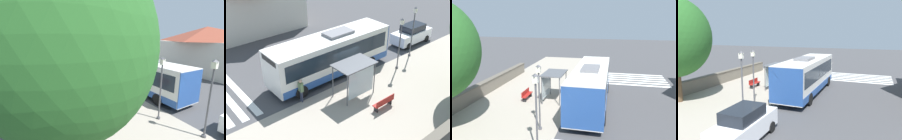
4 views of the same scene
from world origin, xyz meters
TOP-DOWN VIEW (x-y plane):
  - ground_plane at (0.00, 0.00)m, footprint 120.00×120.00m
  - sidewalk_plaza at (-4.50, 0.00)m, footprint 9.00×44.00m
  - stone_wall at (-8.55, 0.00)m, footprint 0.60×20.00m
  - bus at (1.62, 0.46)m, footprint 2.74×10.36m
  - bus_shelter at (-1.81, 1.03)m, footprint 1.82×2.84m
  - pedestrian at (-0.00, 4.35)m, footprint 0.34×0.24m
  - bench at (-4.13, 0.58)m, footprint 0.40×1.70m
  - street_lamp_near at (-0.40, -7.03)m, footprint 0.28×0.28m
  - street_lamp_far at (-1.19, -4.34)m, footprint 0.28×0.28m
  - parked_car_behind_bus at (1.35, -9.51)m, footprint 1.85×4.39m

SIDE VIEW (x-z plane):
  - ground_plane at x=0.00m, z-range 0.00..0.00m
  - sidewalk_plaza at x=-4.50m, z-range 0.00..0.02m
  - bench at x=-4.13m, z-range 0.04..0.92m
  - stone_wall at x=-8.55m, z-range 0.01..1.29m
  - parked_car_behind_bus at x=1.35m, z-range -0.02..1.86m
  - pedestrian at x=0.00m, z-range 0.16..1.94m
  - bus at x=1.62m, z-range 0.07..3.55m
  - bus_shelter at x=-1.81m, z-range 0.84..3.37m
  - street_lamp_far at x=-1.19m, z-range 0.40..4.79m
  - street_lamp_near at x=-0.40m, z-range 0.41..4.96m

